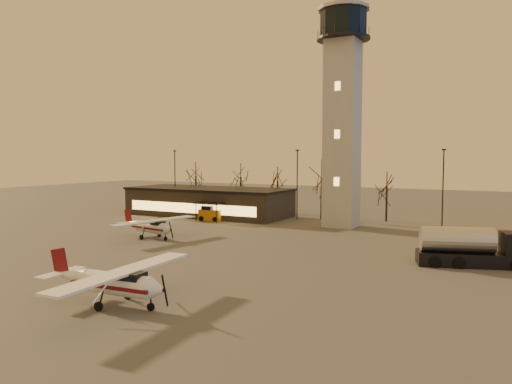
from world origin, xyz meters
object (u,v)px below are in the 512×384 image
control_tower (343,101)px  cessna_rear (153,229)px  terminal (209,202)px  cessna_front (119,288)px  fuel_truck (472,251)px  service_cart (211,215)px

control_tower → cessna_rear: size_ratio=2.94×
terminal → cessna_front: bearing=-63.4°
cessna_rear → fuel_truck: 32.93m
fuel_truck → control_tower: bearing=117.6°
cessna_rear → service_cart: 16.25m
control_tower → cessna_front: 42.55m
control_tower → fuel_truck: size_ratio=3.51×
control_tower → service_cart: size_ratio=9.39×
control_tower → service_cart: 24.23m
cessna_rear → fuel_truck: (32.88, 1.73, 0.27)m
control_tower → service_cart: bearing=-170.7°
control_tower → terminal: bearing=174.9°
cessna_rear → fuel_truck: size_ratio=1.19×
service_cart → fuel_truck: bearing=-25.4°
control_tower → terminal: (-21.99, 1.98, -14.17)m
terminal → cessna_front: size_ratio=2.11×
cessna_front → fuel_truck: (18.33, 22.44, 0.18)m
cessna_front → service_cart: 40.58m
terminal → control_tower: bearing=-5.1°
cessna_front → control_tower: bearing=85.0°
fuel_truck → service_cart: bearing=140.8°
service_cart → cessna_rear: bearing=-83.9°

